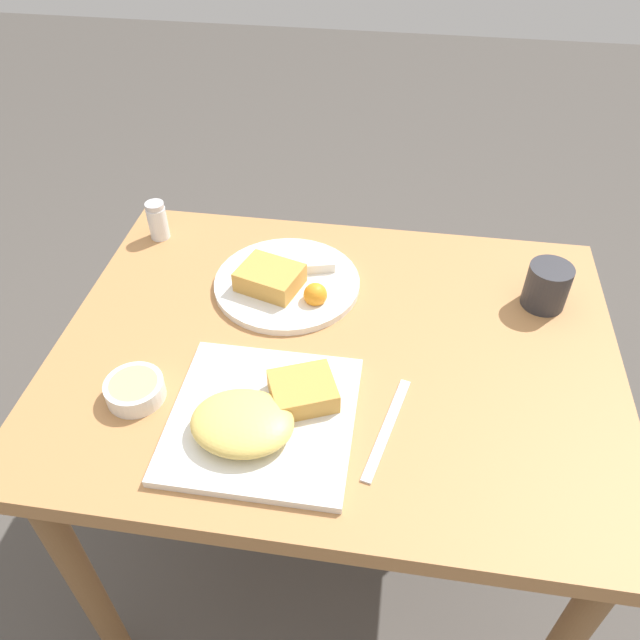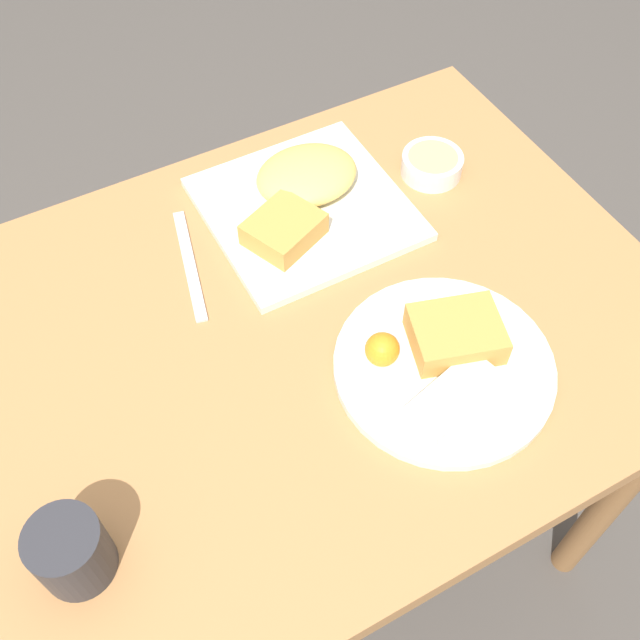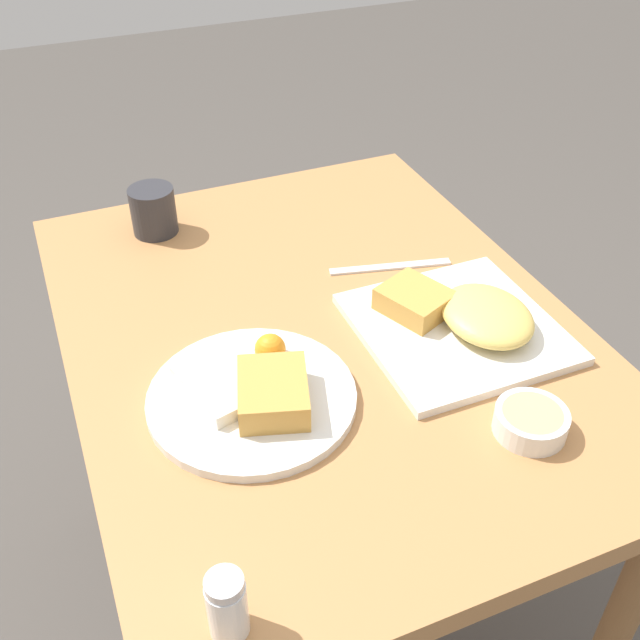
{
  "view_description": "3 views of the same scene",
  "coord_description": "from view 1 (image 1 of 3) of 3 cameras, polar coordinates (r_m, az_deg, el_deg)",
  "views": [
    {
      "loc": [
        0.09,
        -0.76,
        1.52
      ],
      "look_at": [
        -0.03,
        0.02,
        0.79
      ],
      "focal_mm": 35.0,
      "sensor_mm": 36.0,
      "label": 1
    },
    {
      "loc": [
        0.26,
        0.52,
        1.56
      ],
      "look_at": [
        -0.0,
        0.03,
        0.79
      ],
      "focal_mm": 42.0,
      "sensor_mm": 36.0,
      "label": 2
    },
    {
      "loc": [
        -0.82,
        0.34,
        1.45
      ],
      "look_at": [
        -0.03,
        0.01,
        0.79
      ],
      "focal_mm": 42.0,
      "sensor_mm": 36.0,
      "label": 3
    }
  ],
  "objects": [
    {
      "name": "dining_table",
      "position": [
        1.16,
        1.4,
        -5.86
      ],
      "size": [
        0.97,
        0.74,
        0.75
      ],
      "color": "#B27A47",
      "rests_on": "ground_plane"
    },
    {
      "name": "plate_oval_far",
      "position": [
        1.2,
        -3.15,
        3.61
      ],
      "size": [
        0.28,
        0.28,
        0.05
      ],
      "color": "white",
      "rests_on": "dining_table"
    },
    {
      "name": "coffee_mug",
      "position": [
        1.21,
        20.04,
        2.93
      ],
      "size": [
        0.08,
        0.08,
        0.08
      ],
      "color": "#2D2D33",
      "rests_on": "dining_table"
    },
    {
      "name": "sauce_ramekin",
      "position": [
        1.04,
        -16.57,
        -6.1
      ],
      "size": [
        0.09,
        0.09,
        0.03
      ],
      "color": "white",
      "rests_on": "dining_table"
    },
    {
      "name": "plate_square_near",
      "position": [
        0.96,
        -5.46,
        -8.74
      ],
      "size": [
        0.28,
        0.28,
        0.06
      ],
      "color": "white",
      "rests_on": "dining_table"
    },
    {
      "name": "ground_plane",
      "position": [
        1.7,
        1.01,
        -20.59
      ],
      "size": [
        8.0,
        8.0,
        0.0
      ],
      "primitive_type": "plane",
      "color": "#4C4742"
    },
    {
      "name": "salt_shaker",
      "position": [
        1.36,
        -14.6,
        8.62
      ],
      "size": [
        0.04,
        0.04,
        0.08
      ],
      "color": "white",
      "rests_on": "dining_table"
    },
    {
      "name": "butter_knife",
      "position": [
        0.97,
        6.16,
        -9.81
      ],
      "size": [
        0.06,
        0.2,
        0.0
      ],
      "rotation": [
        0.0,
        0.0,
        1.34
      ],
      "color": "silver",
      "rests_on": "dining_table"
    }
  ]
}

